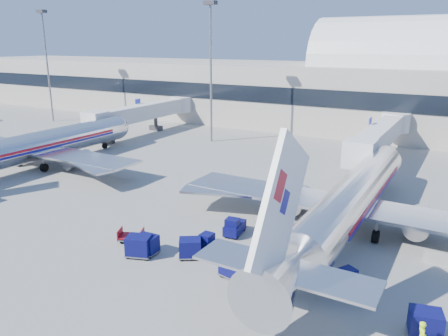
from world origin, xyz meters
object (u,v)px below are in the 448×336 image
Objects in this scene: mast_far_west at (46,50)px; tug_left at (234,227)px; airliner_main at (350,201)px; tug_lead at (211,245)px; airliner_mid at (35,146)px; cart_train_a at (190,248)px; cart_train_c at (139,246)px; cart_solo_near at (235,265)px; cart_solo_far at (425,323)px; cart_open_red at (131,237)px; cart_train_b at (147,244)px; jetbridge_near at (382,134)px; mast_west at (211,52)px; tug_right at (352,284)px; barrier_near at (445,260)px; jetbridge_mid at (148,111)px.

mast_far_west is 70.33m from tug_left.
airliner_main is 12.94m from tug_lead.
airliner_main is 42.00m from airliner_mid.
tug_lead is 1.81m from cart_train_a.
cart_train_c is (-4.65, -3.33, 0.19)m from tug_lead.
cart_solo_far is (12.55, -0.31, -0.10)m from cart_solo_near.
cart_train_a is at bearing -23.21° from cart_open_red.
cart_train_c reaches higher than cart_solo_far.
jetbridge_near is at bearing 72.02° from cart_train_b.
airliner_mid is at bearing -115.21° from mast_west.
mast_far_west reaches higher than cart_train_b.
airliner_mid reaches higher than cart_open_red.
tug_lead is at bearing -150.14° from tug_right.
cart_solo_far is (37.64, -37.76, -13.91)m from mast_west.
mast_far_west is 84.11m from barrier_near.
jetbridge_mid is 50.33m from cart_train_c.
airliner_main reaches higher than tug_lead.
tug_lead is (61.61, -35.10, -14.07)m from mast_far_west.
jetbridge_near reaches higher than cart_solo_near.
cart_solo_near is at bearing -28.43° from cart_open_red.
airliner_main is at bearing -63.63° from tug_left.
cart_train_c reaches higher than tug_left.
tug_lead is 0.90× the size of tug_right.
mast_west reaches higher than cart_open_red.
tug_right is 1.18× the size of cart_solo_near.
tug_left is at bearing -26.83° from mast_far_west.
airliner_main is 1.35× the size of jetbridge_near.
cart_train_c reaches higher than tug_right.
tug_right is 1.23× the size of cart_train_a.
cart_train_a is (-17.43, -8.58, 0.39)m from barrier_near.
cart_solo_far is (20.45, -0.01, 0.05)m from cart_train_b.
barrier_near is 23.48m from cart_train_c.
airliner_mid is 13.54× the size of tug_right.
mast_far_west is at bearing 139.61° from cart_solo_far.
cart_train_b is (-4.42, -2.65, 0.11)m from tug_lead.
cart_solo_near is at bearing -133.72° from tug_right.
cart_solo_far is at bearing -119.46° from tug_left.
airliner_mid is at bearing 180.00° from airliner_main.
jetbridge_mid is 51.29m from cart_train_a.
tug_right is (11.23, -0.26, 0.01)m from tug_lead.
jetbridge_mid is at bearing 95.22° from airliner_mid.
jetbridge_mid is at bearing 129.01° from cart_solo_far.
airliner_mid is 1.65× the size of mast_west.
tug_lead is at bearing 28.03° from cart_train_b.
jetbridge_mid is 50.96m from tug_lead.
barrier_near is 1.28× the size of cart_solo_near.
cart_solo_far is (52.04, -38.57, -3.05)m from jetbridge_mid.
jetbridge_near reaches higher than tug_right.
mast_west is (14.40, -0.81, 10.86)m from jetbridge_mid.
cart_solo_far is 23.06m from cart_open_red.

